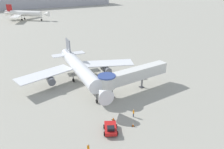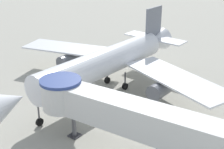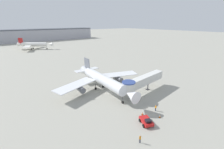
# 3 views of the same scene
# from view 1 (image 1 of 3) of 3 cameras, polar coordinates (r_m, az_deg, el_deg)

# --- Properties ---
(ground_plane) EXTENTS (800.00, 800.00, 0.00)m
(ground_plane) POSITION_cam_1_polar(r_m,az_deg,el_deg) (57.32, -6.39, -3.35)
(ground_plane) COLOR #9E9B8E
(main_airplane) EXTENTS (33.01, 30.60, 9.58)m
(main_airplane) POSITION_cam_1_polar(r_m,az_deg,el_deg) (58.02, -8.28, 1.32)
(main_airplane) COLOR silver
(main_airplane) RESTS_ON ground_plane
(jet_bridge) EXTENTS (19.87, 4.82, 6.02)m
(jet_bridge) POSITION_cam_1_polar(r_m,az_deg,el_deg) (53.24, 4.56, -0.32)
(jet_bridge) COLOR silver
(jet_bridge) RESTS_ON ground_plane
(pushback_tug_red) EXTENTS (3.56, 4.32, 1.70)m
(pushback_tug_red) POSITION_cam_1_polar(r_m,az_deg,el_deg) (41.43, -0.37, -13.93)
(pushback_tug_red) COLOR red
(pushback_tug_red) RESTS_ON ground_plane
(traffic_cone_near_nose) EXTENTS (0.51, 0.51, 0.84)m
(traffic_cone_near_nose) POSITION_cam_1_polar(r_m,az_deg,el_deg) (44.62, 0.32, -11.36)
(traffic_cone_near_nose) COLOR black
(traffic_cone_near_nose) RESTS_ON ground_plane
(traffic_cone_starboard_wing) EXTENTS (0.41, 0.41, 0.69)m
(traffic_cone_starboard_wing) POSITION_cam_1_polar(r_m,az_deg,el_deg) (64.82, 2.50, 0.48)
(traffic_cone_starboard_wing) COLOR black
(traffic_cone_starboard_wing) RESTS_ON ground_plane
(traffic_cone_apron_front) EXTENTS (0.46, 0.46, 0.76)m
(traffic_cone_apron_front) POSITION_cam_1_polar(r_m,az_deg,el_deg) (43.19, 5.53, -12.92)
(traffic_cone_apron_front) COLOR black
(traffic_cone_apron_front) RESTS_ON ground_plane
(ground_crew_marshaller) EXTENTS (0.37, 0.39, 1.80)m
(ground_crew_marshaller) POSITION_cam_1_polar(r_m,az_deg,el_deg) (37.40, -6.22, -18.55)
(ground_crew_marshaller) COLOR #1E2338
(ground_crew_marshaller) RESTS_ON ground_plane
(ground_crew_wing_walker) EXTENTS (0.29, 0.39, 1.82)m
(ground_crew_wing_walker) POSITION_cam_1_polar(r_m,az_deg,el_deg) (45.34, 5.64, -9.86)
(ground_crew_wing_walker) COLOR #1E2338
(ground_crew_wing_walker) RESTS_ON ground_plane
(background_jet_red_tail) EXTENTS (26.70, 24.53, 9.84)m
(background_jet_red_tail) POSITION_cam_1_polar(r_m,az_deg,el_deg) (159.90, -21.74, 14.61)
(background_jet_red_tail) COLOR white
(background_jet_red_tail) RESTS_ON ground_plane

